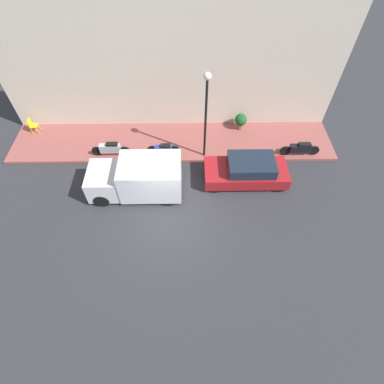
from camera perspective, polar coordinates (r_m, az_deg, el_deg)
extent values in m
plane|color=#2D2D33|center=(14.03, -4.35, -5.99)|extent=(60.00, 60.00, 0.00)
cube|color=#934C47|center=(17.56, -3.75, 9.54)|extent=(3.17, 18.20, 0.15)
cube|color=beige|center=(16.79, -4.30, 23.28)|extent=(0.30, 18.20, 7.76)
cube|color=maroon|center=(15.47, 10.15, 3.60)|extent=(1.80, 4.17, 0.65)
cube|color=#192333|center=(15.07, 11.25, 5.14)|extent=(1.59, 2.29, 0.56)
cylinder|color=black|center=(14.88, 4.32, 0.89)|extent=(0.20, 0.65, 0.65)
cylinder|color=black|center=(15.92, 3.98, 5.25)|extent=(0.20, 0.65, 0.65)
cylinder|color=black|center=(15.49, 16.27, 0.98)|extent=(0.20, 0.65, 0.65)
cylinder|color=black|center=(16.48, 15.25, 5.19)|extent=(0.20, 0.65, 0.65)
cube|color=silver|center=(14.42, -7.86, 2.91)|extent=(1.95, 2.89, 1.76)
cube|color=silver|center=(15.06, -16.17, 2.07)|extent=(1.85, 1.55, 1.23)
cube|color=#192333|center=(14.87, -17.32, 2.91)|extent=(1.65, 0.86, 0.49)
cylinder|color=black|center=(14.92, -16.86, -1.51)|extent=(0.22, 0.76, 0.76)
cylinder|color=black|center=(15.95, -15.84, 3.33)|extent=(0.22, 0.76, 0.76)
cylinder|color=black|center=(14.35, -4.57, -1.44)|extent=(0.22, 0.76, 0.76)
cylinder|color=black|center=(15.42, -4.34, 3.57)|extent=(0.22, 0.76, 0.76)
cube|color=black|center=(17.37, 19.94, 7.83)|extent=(0.30, 1.14, 0.43)
cube|color=black|center=(17.25, 20.67, 8.47)|extent=(0.27, 0.62, 0.12)
cylinder|color=black|center=(17.22, 17.32, 7.51)|extent=(0.10, 0.57, 0.57)
cylinder|color=black|center=(17.76, 22.17, 7.34)|extent=(0.10, 0.57, 0.57)
cube|color=navy|center=(16.39, -5.48, 8.16)|extent=(0.30, 0.95, 0.35)
cube|color=black|center=(16.22, -5.08, 8.78)|extent=(0.27, 0.52, 0.12)
cylinder|color=black|center=(16.54, -7.44, 7.79)|extent=(0.10, 0.65, 0.65)
cylinder|color=black|center=(16.44, -3.44, 7.88)|extent=(0.10, 0.65, 0.65)
cube|color=#B7B7BF|center=(16.91, -15.33, 8.02)|extent=(0.30, 1.11, 0.48)
cube|color=black|center=(16.67, -15.03, 8.79)|extent=(0.27, 0.61, 0.12)
cylinder|color=black|center=(17.24, -17.66, 7.43)|extent=(0.10, 0.56, 0.56)
cylinder|color=black|center=(16.86, -12.66, 7.65)|extent=(0.10, 0.56, 0.56)
cylinder|color=black|center=(15.14, 2.59, 13.31)|extent=(0.12, 0.12, 4.59)
sphere|color=silver|center=(13.78, 2.97, 21.17)|extent=(0.37, 0.37, 0.37)
cylinder|color=brown|center=(18.44, 9.11, 12.32)|extent=(0.38, 0.38, 0.34)
sphere|color=#195123|center=(18.16, 9.30, 13.41)|extent=(0.70, 0.70, 0.70)
cube|color=yellow|center=(20.04, -27.87, 11.14)|extent=(0.40, 0.40, 0.04)
cube|color=yellow|center=(20.00, -28.59, 11.58)|extent=(0.40, 0.04, 0.43)
cylinder|color=yellow|center=(19.98, -27.32, 10.37)|extent=(0.04, 0.04, 0.43)
cylinder|color=yellow|center=(20.22, -27.05, 11.02)|extent=(0.04, 0.04, 0.43)
cylinder|color=yellow|center=(20.13, -28.21, 10.27)|extent=(0.04, 0.04, 0.43)
cylinder|color=yellow|center=(20.37, -27.93, 10.92)|extent=(0.04, 0.04, 0.43)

